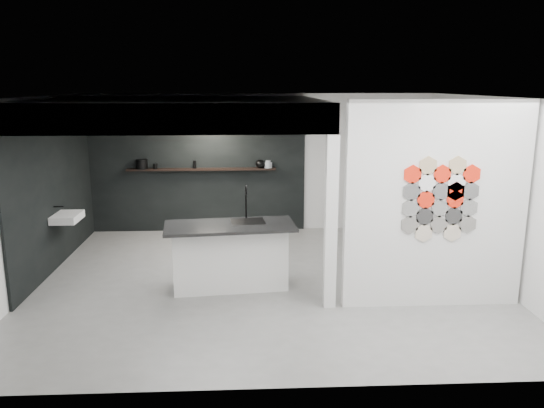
{
  "coord_description": "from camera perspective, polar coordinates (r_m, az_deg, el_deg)",
  "views": [
    {
      "loc": [
        -0.3,
        -7.77,
        2.99
      ],
      "look_at": [
        0.1,
        0.3,
        1.15
      ],
      "focal_mm": 35.0,
      "sensor_mm": 36.0,
      "label": 1
    }
  ],
  "objects": [
    {
      "name": "glass_bowl",
      "position": [
        10.76,
        -0.4,
        4.22
      ],
      "size": [
        0.21,
        0.21,
        0.11
      ],
      "primitive_type": "cylinder",
      "rotation": [
        0.0,
        0.0,
        -0.35
      ],
      "color": "gray",
      "rests_on": "display_shelf"
    },
    {
      "name": "fascia_beam",
      "position": [
        6.93,
        -11.27,
        8.96
      ],
      "size": [
        4.4,
        0.16,
        0.4
      ],
      "primitive_type": "cube",
      "color": "silver",
      "rests_on": "corner_column"
    },
    {
      "name": "utensil_cup",
      "position": [
        10.91,
        -12.45,
        4.0
      ],
      "size": [
        0.11,
        0.11,
        0.1
      ],
      "primitive_type": "cylinder",
      "rotation": [
        0.0,
        0.0,
        -0.42
      ],
      "color": "black",
      "rests_on": "display_shelf"
    },
    {
      "name": "bay_clad_back",
      "position": [
        10.93,
        -8.05,
        3.15
      ],
      "size": [
        4.4,
        0.04,
        2.35
      ],
      "primitive_type": "cube",
      "color": "black",
      "rests_on": "floor"
    },
    {
      "name": "corner_column",
      "position": [
        7.09,
        6.34,
        -2.07
      ],
      "size": [
        0.16,
        0.16,
        2.35
      ],
      "primitive_type": "cube",
      "color": "silver",
      "rests_on": "floor"
    },
    {
      "name": "bay_clad_left",
      "position": [
        9.5,
        -22.28,
        0.85
      ],
      "size": [
        0.04,
        4.0,
        2.35
      ],
      "primitive_type": "cube",
      "color": "black",
      "rests_on": "floor"
    },
    {
      "name": "display_shelf",
      "position": [
        10.8,
        -7.59,
        3.72
      ],
      "size": [
        3.0,
        0.15,
        0.04
      ],
      "primitive_type": "cube",
      "color": "black",
      "rests_on": "bay_clad_back"
    },
    {
      "name": "floor",
      "position": [
        8.33,
        -0.59,
        -8.24
      ],
      "size": [
        7.0,
        6.0,
        0.01
      ],
      "primitive_type": "cube",
      "color": "slate"
    },
    {
      "name": "kitchen_island",
      "position": [
        7.92,
        -4.53,
        -5.45
      ],
      "size": [
        1.95,
        1.02,
        1.51
      ],
      "rotation": [
        0.0,
        0.0,
        0.1
      ],
      "color": "silver",
      "rests_on": "floor"
    },
    {
      "name": "glass_vase",
      "position": [
        10.76,
        -0.4,
        4.31
      ],
      "size": [
        0.12,
        0.12,
        0.15
      ],
      "primitive_type": "cylinder",
      "rotation": [
        0.0,
        0.0,
        -0.09
      ],
      "color": "gray",
      "rests_on": "display_shelf"
    },
    {
      "name": "kettle",
      "position": [
        10.75,
        -1.26,
        4.35
      ],
      "size": [
        0.25,
        0.25,
        0.17
      ],
      "primitive_type": "ellipsoid",
      "rotation": [
        0.0,
        0.0,
        0.29
      ],
      "color": "black",
      "rests_on": "display_shelf"
    },
    {
      "name": "hex_tile_cluster",
      "position": [
        7.3,
        17.73,
        0.49
      ],
      "size": [
        1.04,
        0.02,
        1.16
      ],
      "color": "#66635E",
      "rests_on": "partition_panel"
    },
    {
      "name": "stockpot",
      "position": [
        10.95,
        -13.83,
        4.19
      ],
      "size": [
        0.25,
        0.25,
        0.19
      ],
      "primitive_type": "cylinder",
      "rotation": [
        0.0,
        0.0,
        -0.07
      ],
      "color": "black",
      "rests_on": "display_shelf"
    },
    {
      "name": "bottle_dark",
      "position": [
        10.8,
        -8.32,
        4.22
      ],
      "size": [
        0.07,
        0.07,
        0.16
      ],
      "primitive_type": "cylinder",
      "rotation": [
        0.0,
        0.0,
        -0.16
      ],
      "color": "black",
      "rests_on": "display_shelf"
    },
    {
      "name": "wall_basin",
      "position": [
        9.31,
        -21.17,
        -1.34
      ],
      "size": [
        0.4,
        0.6,
        0.12
      ],
      "primitive_type": "cube",
      "color": "silver",
      "rests_on": "bay_clad_left"
    },
    {
      "name": "partition_panel",
      "position": [
        7.39,
        17.2,
        -0.17
      ],
      "size": [
        2.45,
        0.15,
        2.8
      ],
      "primitive_type": "cube",
      "color": "silver",
      "rests_on": "floor"
    },
    {
      "name": "bulkhead",
      "position": [
        8.83,
        -9.47,
        9.81
      ],
      "size": [
        4.4,
        4.0,
        0.4
      ],
      "primitive_type": "cube",
      "color": "silver",
      "rests_on": "corner_column"
    }
  ]
}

